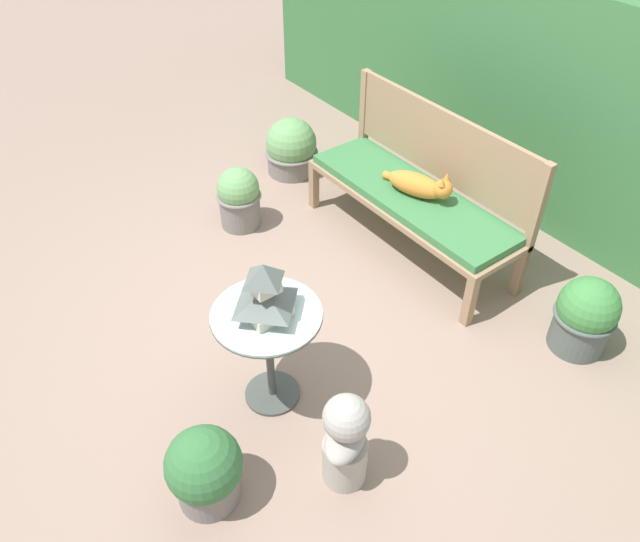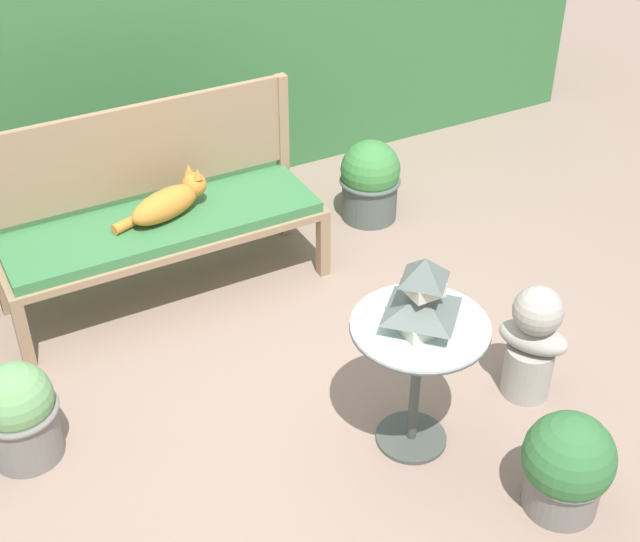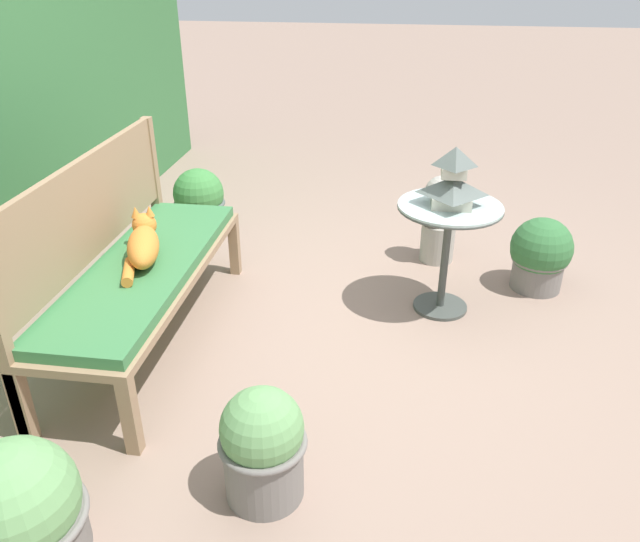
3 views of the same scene
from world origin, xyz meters
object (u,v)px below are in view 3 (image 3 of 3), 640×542
Objects in this scene: potted_plant_bench_left at (263,445)px; pagoda_birdhouse at (453,181)px; garden_bust at (440,218)px; potted_plant_hedge_corner at (18,512)px; garden_bench at (145,274)px; potted_plant_table_near at (199,203)px; cat at (143,244)px; patio_table at (448,229)px; potted_plant_bench_right at (540,255)px.

pagoda_birdhouse is at bearing -25.30° from potted_plant_bench_left.
potted_plant_hedge_corner is (-2.55, 1.45, -0.09)m from garden_bust.
pagoda_birdhouse reaches higher than garden_bench.
potted_plant_table_near is (0.15, 1.69, -0.05)m from garden_bust.
cat is 1.69× the size of pagoda_birdhouse.
patio_table is 1.90m from potted_plant_table_near.
garden_bust is at bearing -52.04° from garden_bench.
garden_bench is at bearing -174.40° from garden_bust.
garden_bench is 3.68× the size of potted_plant_bench_right.
garden_bust is (0.64, 0.01, -0.20)m from patio_table.
garden_bust is at bearing 0.95° from patio_table.
potted_plant_hedge_corner is (-1.40, -0.09, -0.33)m from cat.
potted_plant_table_near is (1.35, 0.16, -0.15)m from garden_bench.
cat is at bearing 3.72° from potted_plant_hedge_corner.
potted_plant_bench_right is 0.91× the size of potted_plant_table_near.
patio_table is 1.69m from potted_plant_bench_left.
cat is 0.84× the size of patio_table.
potted_plant_bench_left is 1.05× the size of potted_plant_bench_right.
patio_table is at bearing 119.42° from potted_plant_bench_right.
potted_plant_hedge_corner is (-0.40, 0.75, -0.03)m from potted_plant_bench_left.
garden_bust reaches higher than garden_bench.
potted_plant_hedge_corner is 1.04× the size of potted_plant_bench_right.
potted_plant_hedge_corner is at bearing 137.45° from potted_plant_bench_right.
garden_bust reaches higher than potted_plant_bench_left.
pagoda_birdhouse is at bearing 119.42° from potted_plant_bench_right.
garden_bust is 0.68m from potted_plant_bench_right.
pagoda_birdhouse is 0.80m from garden_bust.
patio_table is 1.41× the size of potted_plant_bench_right.
potted_plant_hedge_corner is at bearing -174.96° from potted_plant_table_near.
potted_plant_table_near is (1.30, 0.15, -0.30)m from cat.
potted_plant_bench_left reaches higher than potted_plant_hedge_corner.
garden_bust is 2.26m from potted_plant_bench_left.
cat reaches higher than garden_bust.
potted_plant_table_near reaches higher than potted_plant_bench_left.
pagoda_birdhouse is 0.67× the size of potted_plant_hedge_corner.
cat is 1.34m from potted_plant_table_near.
garden_bust is at bearing 62.98° from potted_plant_bench_right.
pagoda_birdhouse is (0.55, -1.54, 0.39)m from garden_bench.
cat is 1.65m from pagoda_birdhouse.
pagoda_birdhouse is 0.88m from potted_plant_bench_right.
pagoda_birdhouse is (0.50, -1.56, 0.24)m from cat.
potted_plant_bench_right is at bearing -67.41° from garden_bench.
garden_bust is 1.70m from potted_plant_table_near.
garden_bust is at bearing -18.10° from potted_plant_bench_left.
cat reaches higher than patio_table.
potted_plant_hedge_corner is 0.95× the size of potted_plant_table_near.
garden_bench is 3.53× the size of potted_plant_hedge_corner.
potted_plant_bench_left is (-0.96, -0.83, -0.16)m from garden_bench.
cat reaches higher than potted_plant_table_near.
cat reaches higher than potted_plant_bench_right.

